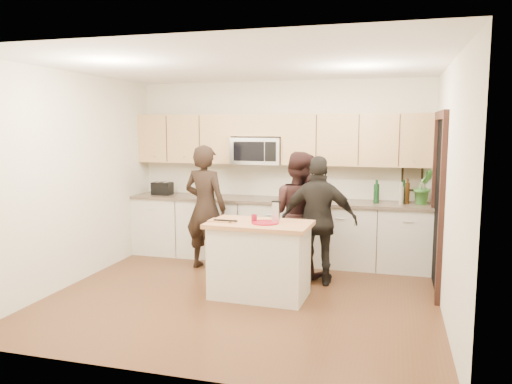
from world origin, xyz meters
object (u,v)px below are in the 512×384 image
(toaster, at_px, (162,188))
(woman_left, at_px, (205,207))
(island, at_px, (259,259))
(woman_right, at_px, (319,221))
(woman_center, at_px, (298,214))

(toaster, relative_size, woman_left, 0.18)
(island, xyz_separation_m, woman_right, (0.60, 0.66, 0.37))
(toaster, height_order, woman_right, woman_right)
(woman_left, height_order, woman_right, woman_left)
(island, distance_m, woman_center, 1.11)
(island, height_order, woman_left, woman_left)
(toaster, distance_m, woman_right, 2.82)
(toaster, xyz_separation_m, woman_left, (0.99, -0.66, -0.16))
(woman_left, distance_m, woman_center, 1.32)
(toaster, height_order, woman_left, woman_left)
(woman_center, bearing_deg, island, 88.15)
(woman_right, bearing_deg, woman_left, -13.80)
(woman_right, bearing_deg, woman_center, -49.01)
(toaster, distance_m, woman_left, 1.20)
(woman_left, bearing_deg, toaster, -23.57)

